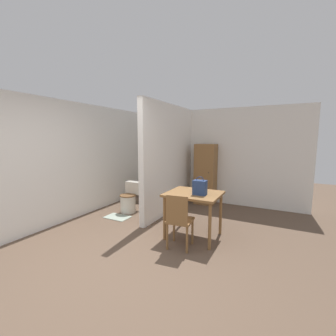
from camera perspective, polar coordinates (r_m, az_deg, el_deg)
The scene contains 10 objects.
ground_plane at distance 3.39m, azimuth -13.16°, elevation -23.46°, with size 16.00×16.00×0.00m, color brown.
wall_back at distance 6.27m, azimuth 9.39°, elevation 3.05°, with size 5.13×0.12×2.50m.
wall_left at distance 5.74m, azimuth -17.74°, elevation 2.38°, with size 0.12×4.71×2.50m.
partition_wall at distance 5.27m, azimuth 0.44°, elevation 2.31°, with size 0.12×2.40×2.50m.
dining_table at distance 3.96m, azimuth 6.53°, elevation -7.72°, with size 0.91×0.79×0.80m.
wooden_chair at distance 3.59m, azimuth 2.80°, elevation -12.83°, with size 0.42×0.42×0.88m.
toilet at distance 5.44m, azimuth -9.70°, elevation -7.76°, with size 0.39×0.52×0.69m.
handbag at distance 3.79m, azimuth 8.10°, elevation -4.90°, with size 0.22×0.14×0.31m.
wooden_cabinet at distance 6.01m, azimuth 9.52°, elevation -1.55°, with size 0.52×0.44×1.58m.
bath_mat at distance 5.19m, azimuth -12.70°, elevation -12.04°, with size 0.54×0.36×0.01m.
Camera 1 is at (1.92, -2.18, 1.74)m, focal length 24.00 mm.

